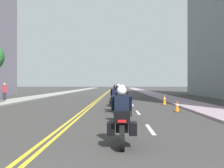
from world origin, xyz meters
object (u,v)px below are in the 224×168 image
Objects in this scene: motorcycle_2 at (115,100)px; pedestrian_0 at (5,92)px; motorcycle_0 at (122,121)px; motorcycle_1 at (122,108)px; motorcycle_4 at (119,95)px; traffic_cone_1 at (177,106)px; motorcycle_3 at (115,98)px; traffic_cone_0 at (165,100)px; motorcycle_5 at (117,94)px.

pedestrian_0 is at bearing 135.46° from motorcycle_2.
motorcycle_1 is at bearing 89.35° from motorcycle_0.
motorcycle_4 reaches higher than traffic_cone_1.
motorcycle_3 is 5.58m from traffic_cone_1.
motorcycle_1 is 2.58× the size of traffic_cone_0.
motorcycle_5 reaches higher than traffic_cone_1.
pedestrian_0 is (-10.85, 18.80, 0.26)m from motorcycle_0.
motorcycle_4 is at bearing 86.74° from motorcycle_3.
traffic_cone_0 is at bearing -78.57° from pedestrian_0.
motorcycle_4 reaches higher than motorcycle_2.
motorcycle_1 is 5.87m from traffic_cone_1.
motorcycle_2 is at bearing -94.33° from motorcycle_4.
motorcycle_1 is 18.12m from pedestrian_0.
traffic_cone_1 is (3.44, 9.16, -0.33)m from motorcycle_0.
motorcycle_2 reaches higher than traffic_cone_1.
motorcycle_5 is 13.11m from traffic_cone_1.
pedestrian_0 reaches higher than motorcycle_0.
motorcycle_2 reaches higher than motorcycle_3.
traffic_cone_1 is at bearing -77.39° from motorcycle_5.
motorcycle_4 is at bearing 90.49° from motorcycle_0.
pedestrian_0 is (-10.93, 14.45, 0.26)m from motorcycle_1.
motorcycle_0 is 9.79m from traffic_cone_1.
motorcycle_5 is 8.03m from traffic_cone_0.
traffic_cone_1 is 0.38× the size of pedestrian_0.
motorcycle_5 is 2.57× the size of traffic_cone_0.
motorcycle_1 is at bearing -92.55° from motorcycle_5.
motorcycle_2 reaches higher than motorcycle_5.
motorcycle_1 is 3.21× the size of traffic_cone_1.
motorcycle_4 reaches higher than motorcycle_3.
motorcycle_2 is 3.21× the size of traffic_cone_1.
traffic_cone_0 is at bearing 76.60° from motorcycle_0.
pedestrian_0 is at bearing -167.91° from motorcycle_5.
motorcycle_4 is 4.19m from motorcycle_5.
motorcycle_4 is (-0.09, 13.23, 0.01)m from motorcycle_1.
motorcycle_3 reaches higher than motorcycle_5.
motorcycle_5 is at bearing 90.93° from motorcycle_0.
motorcycle_2 is 14.40m from pedestrian_0.
traffic_cone_0 is 15.06m from pedestrian_0.
motorcycle_5 is (-0.25, 17.41, -0.00)m from motorcycle_1.
traffic_cone_0 is (3.93, 1.40, -0.23)m from motorcycle_3.
motorcycle_5 reaches higher than traffic_cone_0.
motorcycle_3 is (-0.38, 8.94, -0.02)m from motorcycle_1.
traffic_cone_1 is 17.25m from pedestrian_0.
traffic_cone_1 is at bearing 53.79° from motorcycle_1.
motorcycle_4 is (0.23, 8.50, -0.01)m from motorcycle_2.
motorcycle_1 is at bearing -124.94° from traffic_cone_1.
motorcycle_2 is 6.82m from traffic_cone_0.
traffic_cone_1 is (3.36, 4.81, -0.32)m from motorcycle_1.
motorcycle_2 is at bearing 92.58° from motorcycle_1.
motorcycle_4 reaches higher than traffic_cone_0.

